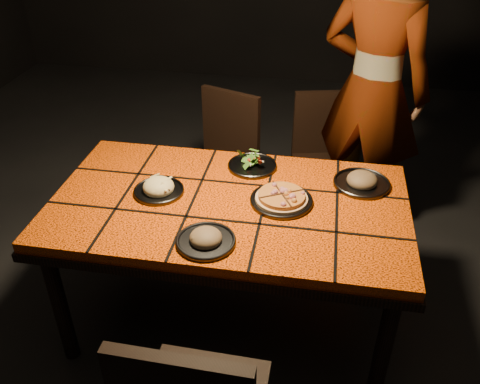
% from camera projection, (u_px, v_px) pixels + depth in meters
% --- Properties ---
extents(room_shell, '(6.04, 7.04, 3.08)m').
position_uv_depth(room_shell, '(227.00, 33.00, 1.87)').
color(room_shell, black).
rests_on(room_shell, ground).
extents(dining_table, '(1.62, 0.92, 0.75)m').
position_uv_depth(dining_table, '(229.00, 215.00, 2.33)').
color(dining_table, '#FF5408').
rests_on(dining_table, ground).
extents(chair_far_left, '(0.51, 0.51, 0.88)m').
position_uv_depth(chair_far_left, '(223.00, 153.00, 3.16)').
color(chair_far_left, black).
rests_on(chair_far_left, ground).
extents(chair_far_right, '(0.46, 0.46, 0.85)m').
position_uv_depth(chair_far_right, '(324.00, 151.00, 3.22)').
color(chair_far_right, black).
rests_on(chair_far_right, ground).
extents(diner, '(0.79, 0.67, 1.82)m').
position_uv_depth(diner, '(373.00, 90.00, 2.95)').
color(diner, brown).
rests_on(diner, ground).
extents(plate_pizza, '(0.32, 0.32, 0.04)m').
position_uv_depth(plate_pizza, '(281.00, 199.00, 2.27)').
color(plate_pizza, '#343539').
rests_on(plate_pizza, dining_table).
extents(plate_pasta, '(0.23, 0.23, 0.08)m').
position_uv_depth(plate_pasta, '(159.00, 189.00, 2.33)').
color(plate_pasta, '#343539').
rests_on(plate_pasta, dining_table).
extents(plate_salad, '(0.24, 0.24, 0.07)m').
position_uv_depth(plate_salad, '(252.00, 163.00, 2.52)').
color(plate_salad, '#343539').
rests_on(plate_salad, dining_table).
extents(plate_mushroom_a, '(0.24, 0.24, 0.08)m').
position_uv_depth(plate_mushroom_a, '(206.00, 239.00, 2.02)').
color(plate_mushroom_a, '#343539').
rests_on(plate_mushroom_a, dining_table).
extents(plate_mushroom_b, '(0.27, 0.27, 0.09)m').
position_uv_depth(plate_mushroom_b, '(362.00, 181.00, 2.38)').
color(plate_mushroom_b, '#343539').
rests_on(plate_mushroom_b, dining_table).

